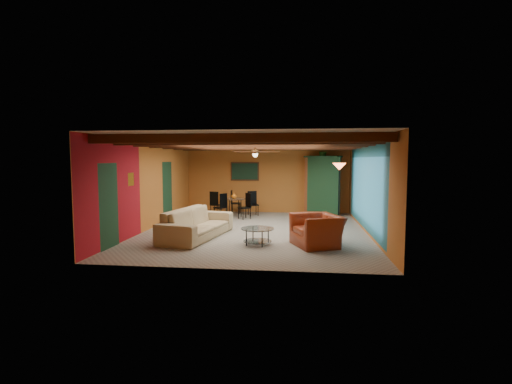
# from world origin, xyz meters

# --- Properties ---
(room) EXTENTS (6.52, 8.01, 2.71)m
(room) POSITION_xyz_m (0.00, 0.11, 2.36)
(room) COLOR gray
(room) RESTS_ON ground
(sofa) EXTENTS (1.55, 2.87, 0.79)m
(sofa) POSITION_xyz_m (-1.46, -1.16, 0.40)
(sofa) COLOR tan
(sofa) RESTS_ON ground
(armchair) EXTENTS (1.42, 1.50, 0.77)m
(armchair) POSITION_xyz_m (1.75, -1.78, 0.39)
(armchair) COLOR maroon
(armchair) RESTS_ON ground
(coffee_table) EXTENTS (1.04, 1.04, 0.43)m
(coffee_table) POSITION_xyz_m (0.28, -1.83, 0.22)
(coffee_table) COLOR white
(coffee_table) RESTS_ON ground
(dining_table) EXTENTS (2.33, 2.33, 0.93)m
(dining_table) POSITION_xyz_m (-1.13, 2.76, 0.47)
(dining_table) COLOR white
(dining_table) RESTS_ON ground
(armoire) EXTENTS (1.40, 1.09, 2.21)m
(armoire) POSITION_xyz_m (2.20, 3.70, 1.10)
(armoire) COLOR brown
(armoire) RESTS_ON ground
(floor_lamp) EXTENTS (0.42, 0.42, 2.03)m
(floor_lamp) POSITION_xyz_m (2.52, 0.75, 1.02)
(floor_lamp) COLOR black
(floor_lamp) RESTS_ON ground
(ceiling_fan) EXTENTS (1.50, 1.50, 0.44)m
(ceiling_fan) POSITION_xyz_m (0.00, 0.00, 2.36)
(ceiling_fan) COLOR #472614
(ceiling_fan) RESTS_ON ceiling
(painting) EXTENTS (1.05, 0.03, 0.65)m
(painting) POSITION_xyz_m (-0.90, 3.96, 1.65)
(painting) COLOR black
(painting) RESTS_ON wall_back
(potted_plant) EXTENTS (0.48, 0.42, 0.51)m
(potted_plant) POSITION_xyz_m (2.20, 3.70, 2.46)
(potted_plant) COLOR #26661E
(potted_plant) RESTS_ON armoire
(vase) EXTENTS (0.21, 0.21, 0.21)m
(vase) POSITION_xyz_m (-1.13, 2.76, 1.04)
(vase) COLOR orange
(vase) RESTS_ON dining_table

